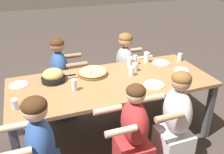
# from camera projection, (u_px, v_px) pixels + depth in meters

# --- Properties ---
(ground_plane) EXTENTS (18.00, 18.00, 0.00)m
(ground_plane) POSITION_uv_depth(u_px,v_px,m) (112.00, 135.00, 3.25)
(ground_plane) COLOR #423833
(ground_plane) RESTS_ON ground
(dining_table) EXTENTS (2.34, 0.99, 0.79)m
(dining_table) POSITION_uv_depth(u_px,v_px,m) (112.00, 86.00, 2.93)
(dining_table) COLOR #996B42
(dining_table) RESTS_ON ground
(pizza_board_main) EXTENTS (0.37, 0.37, 0.06)m
(pizza_board_main) POSITION_uv_depth(u_px,v_px,m) (93.00, 72.00, 3.04)
(pizza_board_main) COLOR brown
(pizza_board_main) RESTS_ON dining_table
(skillet_bowl) EXTENTS (0.40, 0.27, 0.15)m
(skillet_bowl) POSITION_uv_depth(u_px,v_px,m) (53.00, 76.00, 2.87)
(skillet_bowl) COLOR black
(skillet_bowl) RESTS_ON dining_table
(empty_plate_a) EXTENTS (0.19, 0.19, 0.02)m
(empty_plate_a) POSITION_uv_depth(u_px,v_px,m) (181.00, 70.00, 3.15)
(empty_plate_a) COLOR white
(empty_plate_a) RESTS_ON dining_table
(empty_plate_b) EXTENTS (0.23, 0.23, 0.02)m
(empty_plate_b) POSITION_uv_depth(u_px,v_px,m) (154.00, 85.00, 2.80)
(empty_plate_b) COLOR white
(empty_plate_b) RESTS_ON dining_table
(empty_plate_c) EXTENTS (0.21, 0.21, 0.02)m
(empty_plate_c) POSITION_uv_depth(u_px,v_px,m) (19.00, 85.00, 2.80)
(empty_plate_c) COLOR white
(empty_plate_c) RESTS_ON dining_table
(empty_plate_d) EXTENTS (0.22, 0.22, 0.02)m
(empty_plate_d) POSITION_uv_depth(u_px,v_px,m) (161.00, 63.00, 3.37)
(empty_plate_d) COLOR white
(empty_plate_d) RESTS_ON dining_table
(drinking_glass_a) EXTENTS (0.06, 0.06, 0.10)m
(drinking_glass_a) POSITION_uv_depth(u_px,v_px,m) (180.00, 57.00, 3.44)
(drinking_glass_a) COLOR silver
(drinking_glass_a) RESTS_ON dining_table
(drinking_glass_b) EXTENTS (0.08, 0.08, 0.10)m
(drinking_glass_b) POSITION_uv_depth(u_px,v_px,m) (135.00, 68.00, 3.13)
(drinking_glass_b) COLOR silver
(drinking_glass_b) RESTS_ON dining_table
(drinking_glass_c) EXTENTS (0.06, 0.06, 0.13)m
(drinking_glass_c) POSITION_uv_depth(u_px,v_px,m) (135.00, 61.00, 3.31)
(drinking_glass_c) COLOR silver
(drinking_glass_c) RESTS_ON dining_table
(drinking_glass_d) EXTENTS (0.07, 0.07, 0.10)m
(drinking_glass_d) POSITION_uv_depth(u_px,v_px,m) (15.00, 105.00, 2.35)
(drinking_glass_d) COLOR silver
(drinking_glass_d) RESTS_ON dining_table
(drinking_glass_e) EXTENTS (0.07, 0.07, 0.11)m
(drinking_glass_e) POSITION_uv_depth(u_px,v_px,m) (132.00, 72.00, 3.01)
(drinking_glass_e) COLOR silver
(drinking_glass_e) RESTS_ON dining_table
(drinking_glass_f) EXTENTS (0.07, 0.07, 0.13)m
(drinking_glass_f) POSITION_uv_depth(u_px,v_px,m) (130.00, 62.00, 3.25)
(drinking_glass_f) COLOR silver
(drinking_glass_f) RESTS_ON dining_table
(drinking_glass_g) EXTENTS (0.07, 0.07, 0.14)m
(drinking_glass_g) POSITION_uv_depth(u_px,v_px,m) (147.00, 58.00, 3.38)
(drinking_glass_g) COLOR silver
(drinking_glass_g) RESTS_ON dining_table
(drinking_glass_h) EXTENTS (0.06, 0.06, 0.13)m
(drinking_glass_h) POSITION_uv_depth(u_px,v_px,m) (74.00, 86.00, 2.67)
(drinking_glass_h) COLOR silver
(drinking_glass_h) RESTS_ON dining_table
(diner_near_midright) EXTENTS (0.51, 0.40, 1.15)m
(diner_near_midright) POSITION_uv_depth(u_px,v_px,m) (175.00, 127.00, 2.55)
(diner_near_midright) COLOR silver
(diner_near_midright) RESTS_ON ground
(diner_near_center) EXTENTS (0.51, 0.40, 1.10)m
(diner_near_center) POSITION_uv_depth(u_px,v_px,m) (133.00, 140.00, 2.42)
(diner_near_center) COLOR #B22D2D
(diner_near_center) RESTS_ON ground
(diner_far_midright) EXTENTS (0.51, 0.40, 1.13)m
(diner_far_midright) POSITION_uv_depth(u_px,v_px,m) (125.00, 72.00, 3.77)
(diner_far_midright) COLOR #99999E
(diner_far_midright) RESTS_ON ground
(diner_far_midleft) EXTENTS (0.51, 0.40, 1.15)m
(diner_far_midleft) POSITION_uv_depth(u_px,v_px,m) (61.00, 82.00, 3.47)
(diner_far_midleft) COLOR #2D5193
(diner_far_midleft) RESTS_ON ground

